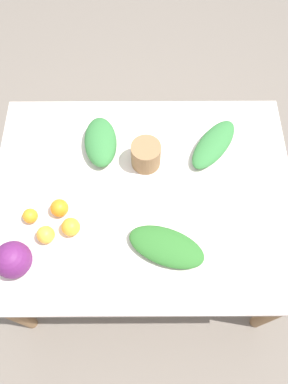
{
  "coord_description": "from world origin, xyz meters",
  "views": [
    {
      "loc": [
        0.0,
        0.76,
        2.28
      ],
      "look_at": [
        0.0,
        0.0,
        0.74
      ],
      "focal_mm": 35.0,
      "sensor_mm": 36.0,
      "label": 1
    }
  ],
  "objects_px": {
    "orange_0": "(60,208)",
    "orange_2": "(31,216)",
    "greens_bunch_beet_tops": "(101,142)",
    "greens_bunch_scallion": "(214,144)",
    "cabbage_purple": "(14,260)",
    "greens_bunch_dandelion": "(167,247)",
    "paper_bag": "(147,155)",
    "orange_1": "(72,227)",
    "orange_3": "(46,235)"
  },
  "relations": [
    {
      "from": "orange_0",
      "to": "orange_2",
      "type": "relative_size",
      "value": 1.2
    },
    {
      "from": "greens_bunch_beet_tops",
      "to": "greens_bunch_scallion",
      "type": "xyz_separation_m",
      "value": [
        -0.55,
        0.01,
        -0.01
      ]
    },
    {
      "from": "orange_2",
      "to": "greens_bunch_beet_tops",
      "type": "bearing_deg",
      "value": -127.6
    },
    {
      "from": "cabbage_purple",
      "to": "greens_bunch_dandelion",
      "type": "relative_size",
      "value": 0.46
    },
    {
      "from": "cabbage_purple",
      "to": "orange_2",
      "type": "relative_size",
      "value": 2.29
    },
    {
      "from": "paper_bag",
      "to": "orange_1",
      "type": "xyz_separation_m",
      "value": [
        0.33,
        0.35,
        -0.03
      ]
    },
    {
      "from": "orange_3",
      "to": "greens_bunch_scallion",
      "type": "bearing_deg",
      "value": -148.78
    },
    {
      "from": "paper_bag",
      "to": "orange_3",
      "type": "relative_size",
      "value": 1.78
    },
    {
      "from": "cabbage_purple",
      "to": "orange_1",
      "type": "relative_size",
      "value": 1.89
    },
    {
      "from": "orange_0",
      "to": "orange_3",
      "type": "xyz_separation_m",
      "value": [
        0.05,
        0.13,
        -0.0
      ]
    },
    {
      "from": "paper_bag",
      "to": "greens_bunch_scallion",
      "type": "height_order",
      "value": "paper_bag"
    },
    {
      "from": "orange_1",
      "to": "orange_2",
      "type": "bearing_deg",
      "value": -16.64
    },
    {
      "from": "orange_1",
      "to": "orange_3",
      "type": "bearing_deg",
      "value": 18.01
    },
    {
      "from": "paper_bag",
      "to": "orange_2",
      "type": "xyz_separation_m",
      "value": [
        0.51,
        0.29,
        -0.03
      ]
    },
    {
      "from": "orange_0",
      "to": "greens_bunch_scallion",
      "type": "bearing_deg",
      "value": -154.72
    },
    {
      "from": "greens_bunch_beet_tops",
      "to": "orange_1",
      "type": "distance_m",
      "value": 0.45
    },
    {
      "from": "greens_bunch_beet_tops",
      "to": "cabbage_purple",
      "type": "bearing_deg",
      "value": 61.22
    },
    {
      "from": "greens_bunch_dandelion",
      "to": "greens_bunch_scallion",
      "type": "height_order",
      "value": "greens_bunch_scallion"
    },
    {
      "from": "orange_1",
      "to": "orange_2",
      "type": "xyz_separation_m",
      "value": [
        0.19,
        -0.06,
        -0.01
      ]
    },
    {
      "from": "greens_bunch_scallion",
      "to": "orange_0",
      "type": "distance_m",
      "value": 0.79
    },
    {
      "from": "cabbage_purple",
      "to": "orange_2",
      "type": "height_order",
      "value": "cabbage_purple"
    },
    {
      "from": "orange_1",
      "to": "orange_3",
      "type": "relative_size",
      "value": 1.04
    },
    {
      "from": "paper_bag",
      "to": "orange_1",
      "type": "distance_m",
      "value": 0.48
    },
    {
      "from": "greens_bunch_dandelion",
      "to": "greens_bunch_beet_tops",
      "type": "bearing_deg",
      "value": -60.03
    },
    {
      "from": "greens_bunch_scallion",
      "to": "orange_3",
      "type": "relative_size",
      "value": 4.2
    },
    {
      "from": "paper_bag",
      "to": "cabbage_purple",
      "type": "bearing_deg",
      "value": 42.64
    },
    {
      "from": "greens_bunch_dandelion",
      "to": "greens_bunch_scallion",
      "type": "xyz_separation_m",
      "value": [
        -0.25,
        -0.52,
        0.0
      ]
    },
    {
      "from": "cabbage_purple",
      "to": "greens_bunch_beet_tops",
      "type": "xyz_separation_m",
      "value": [
        -0.33,
        -0.59,
        -0.03
      ]
    },
    {
      "from": "cabbage_purple",
      "to": "orange_1",
      "type": "bearing_deg",
      "value": -144.46
    },
    {
      "from": "greens_bunch_scallion",
      "to": "orange_3",
      "type": "xyz_separation_m",
      "value": [
        0.77,
        0.46,
        0.01
      ]
    },
    {
      "from": "greens_bunch_dandelion",
      "to": "orange_2",
      "type": "relative_size",
      "value": 4.96
    },
    {
      "from": "orange_1",
      "to": "orange_3",
      "type": "distance_m",
      "value": 0.11
    },
    {
      "from": "paper_bag",
      "to": "greens_bunch_dandelion",
      "type": "distance_m",
      "value": 0.45
    },
    {
      "from": "greens_bunch_beet_tops",
      "to": "orange_3",
      "type": "bearing_deg",
      "value": 65.54
    },
    {
      "from": "paper_bag",
      "to": "orange_0",
      "type": "distance_m",
      "value": 0.47
    },
    {
      "from": "cabbage_purple",
      "to": "orange_3",
      "type": "bearing_deg",
      "value": -132.63
    },
    {
      "from": "paper_bag",
      "to": "orange_3",
      "type": "bearing_deg",
      "value": 41.3
    },
    {
      "from": "cabbage_purple",
      "to": "greens_bunch_dandelion",
      "type": "height_order",
      "value": "cabbage_purple"
    },
    {
      "from": "paper_bag",
      "to": "greens_bunch_dandelion",
      "type": "height_order",
      "value": "paper_bag"
    },
    {
      "from": "greens_bunch_beet_tops",
      "to": "greens_bunch_scallion",
      "type": "height_order",
      "value": "greens_bunch_beet_tops"
    },
    {
      "from": "cabbage_purple",
      "to": "greens_bunch_beet_tops",
      "type": "relative_size",
      "value": 0.55
    },
    {
      "from": "paper_bag",
      "to": "greens_bunch_scallion",
      "type": "bearing_deg",
      "value": -166.06
    },
    {
      "from": "orange_0",
      "to": "orange_2",
      "type": "bearing_deg",
      "value": 15.39
    },
    {
      "from": "cabbage_purple",
      "to": "orange_3",
      "type": "xyz_separation_m",
      "value": [
        -0.11,
        -0.12,
        -0.04
      ]
    },
    {
      "from": "greens_bunch_beet_tops",
      "to": "orange_1",
      "type": "bearing_deg",
      "value": 76.01
    },
    {
      "from": "greens_bunch_beet_tops",
      "to": "orange_1",
      "type": "xyz_separation_m",
      "value": [
        0.11,
        0.44,
        -0.0
      ]
    },
    {
      "from": "cabbage_purple",
      "to": "orange_0",
      "type": "relative_size",
      "value": 1.91
    },
    {
      "from": "greens_bunch_scallion",
      "to": "orange_1",
      "type": "bearing_deg",
      "value": 33.07
    },
    {
      "from": "cabbage_purple",
      "to": "greens_bunch_dandelion",
      "type": "bearing_deg",
      "value": -173.96
    },
    {
      "from": "greens_bunch_scallion",
      "to": "orange_2",
      "type": "distance_m",
      "value": 0.92
    }
  ]
}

